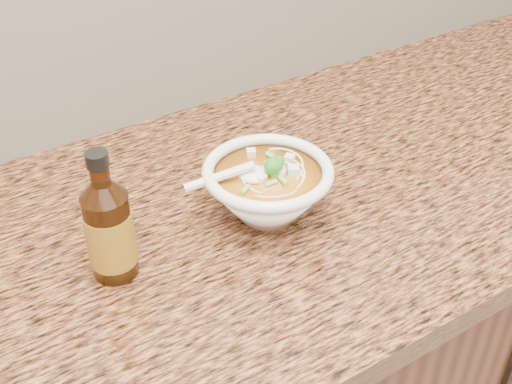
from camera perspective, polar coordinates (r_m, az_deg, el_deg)
counter_slab at (r=0.92m, az=-12.04°, el=-6.00°), size 4.00×0.68×0.04m
soup_bowl at (r=0.92m, az=1.04°, el=0.18°), size 0.21×0.19×0.10m
hot_sauce_bottle at (r=0.83m, az=-12.89°, el=-3.34°), size 0.07×0.07×0.19m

